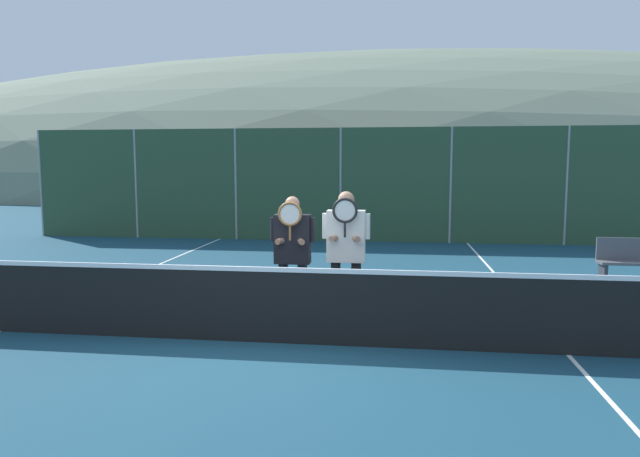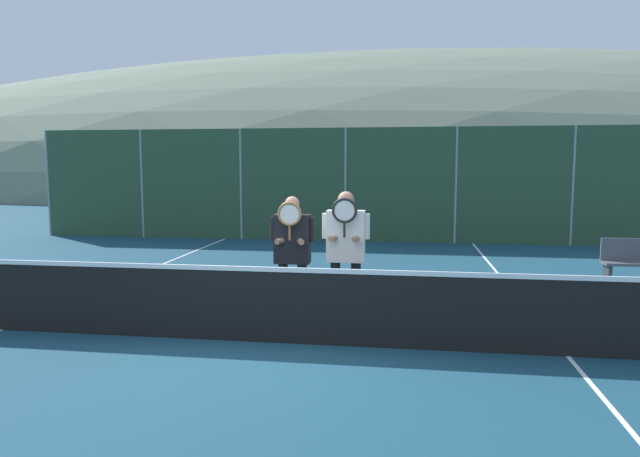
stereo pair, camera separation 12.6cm
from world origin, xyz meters
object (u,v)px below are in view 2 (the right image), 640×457
Objects in this scene: car_left_of_center at (332,201)px; car_center at (479,205)px; player_leftmost at (292,249)px; player_center_left at (346,245)px; car_right_of_center at (639,204)px; car_far_left at (202,198)px.

car_center is (4.82, -0.52, -0.03)m from car_left_of_center.
player_leftmost is at bearing -108.48° from car_center.
player_center_left reaches higher than car_left_of_center.
player_center_left is 14.13m from car_right_of_center.
car_right_of_center is at bearing -1.45° from car_left_of_center.
car_left_of_center is (-1.00, 11.95, -0.12)m from player_leftmost.
player_leftmost is 13.27m from car_far_left.
player_leftmost is 0.40× the size of car_right_of_center.
car_left_of_center is at bearing 94.80° from player_leftmost.
car_far_left is at bearing 176.54° from car_center.
car_far_left reaches higher than car_center.
car_right_of_center is (14.36, -0.30, -0.04)m from car_far_left.
car_right_of_center is at bearing 53.39° from player_leftmost.
player_leftmost is 12.05m from car_center.
player_center_left is at bearing -61.94° from car_far_left.
car_left_of_center is (4.66, -0.06, -0.05)m from car_far_left.
player_leftmost is 0.41× the size of car_left_of_center.
car_far_left reaches higher than car_left_of_center.
car_center is at bearing -6.14° from car_left_of_center.
car_center is (9.49, -0.57, -0.09)m from car_far_left.
car_left_of_center is (-1.71, 11.91, -0.18)m from player_center_left.
car_far_left is 0.99× the size of car_right_of_center.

